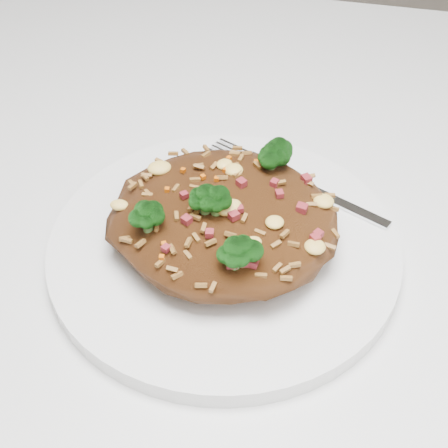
{
  "coord_description": "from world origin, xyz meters",
  "views": [
    {
      "loc": [
        0.18,
        -0.34,
        1.08
      ],
      "look_at": [
        0.11,
        -0.04,
        0.78
      ],
      "focal_mm": 50.0,
      "sensor_mm": 36.0,
      "label": 1
    }
  ],
  "objects": [
    {
      "name": "fried_rice",
      "position": [
        0.11,
        -0.04,
        0.79
      ],
      "size": [
        0.16,
        0.15,
        0.06
      ],
      "color": "brown",
      "rests_on": "plate"
    },
    {
      "name": "fork",
      "position": [
        0.16,
        0.03,
        0.77
      ],
      "size": [
        0.15,
        0.08,
        0.0
      ],
      "rotation": [
        0.0,
        0.0,
        -0.42
      ],
      "color": "silver",
      "rests_on": "plate"
    },
    {
      "name": "dining_table",
      "position": [
        0.0,
        0.0,
        0.66
      ],
      "size": [
        1.2,
        0.8,
        0.75
      ],
      "color": "silver",
      "rests_on": "ground"
    },
    {
      "name": "plate",
      "position": [
        0.11,
        -0.04,
        0.76
      ],
      "size": [
        0.25,
        0.25,
        0.01
      ],
      "primitive_type": "cylinder",
      "color": "white",
      "rests_on": "dining_table"
    }
  ]
}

